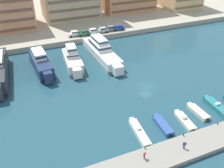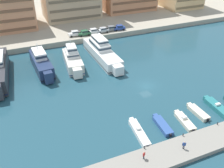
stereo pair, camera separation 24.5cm
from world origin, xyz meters
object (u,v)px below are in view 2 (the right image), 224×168
yacht_ivory_mid_left (73,60)px  motorboat_cream_mid_left (184,121)px  motorboat_blue_left (162,125)px  car_grey_center (111,28)px  car_blue_center_right (119,27)px  car_green_left (84,33)px  pedestrian_near_edge (144,155)px  motorboat_teal_center (218,108)px  car_white_far_left (75,33)px  car_white_mid_left (93,31)px  motorboat_cream_center_left (198,112)px  pedestrian_mid_deck (184,145)px  yacht_white_center_left (102,52)px  car_silver_center_left (103,30)px  motorboat_white_far_left (139,132)px  yacht_navy_left (41,63)px

yacht_ivory_mid_left → motorboat_cream_mid_left: yacht_ivory_mid_left is taller
motorboat_blue_left → car_grey_center: size_ratio=1.55×
car_blue_center_right → car_green_left: bearing=-179.3°
car_blue_center_right → pedestrian_near_edge: bearing=-110.1°
motorboat_teal_center → car_white_far_left: bearing=110.1°
car_white_far_left → car_white_mid_left: size_ratio=1.00×
motorboat_cream_center_left → pedestrian_mid_deck: 11.97m
car_white_mid_left → car_blue_center_right: bearing=-0.9°
yacht_ivory_mid_left → yacht_white_center_left: bearing=10.0°
car_silver_center_left → car_green_left: bearing=-178.7°
motorboat_cream_mid_left → car_grey_center: bearing=85.0°
car_grey_center → car_blue_center_right: size_ratio=1.00×
motorboat_blue_left → car_grey_center: car_grey_center is taller
yacht_ivory_mid_left → motorboat_blue_left: size_ratio=2.33×
yacht_white_center_left → motorboat_white_far_left: 32.96m
yacht_navy_left → car_green_left: size_ratio=4.05×
car_green_left → car_silver_center_left: (6.71, 0.15, 0.00)m
motorboat_white_far_left → yacht_navy_left: bearing=111.4°
yacht_ivory_mid_left → car_grey_center: yacht_ivory_mid_left is taller
yacht_navy_left → motorboat_blue_left: yacht_navy_left is taller
car_silver_center_left → pedestrian_near_edge: (-13.47, -53.91, -0.88)m
car_green_left → car_white_mid_left: same height
car_white_far_left → motorboat_teal_center: bearing=-69.9°
car_silver_center_left → yacht_navy_left: bearing=-146.2°
motorboat_blue_left → car_blue_center_right: car_blue_center_right is taller
car_white_far_left → pedestrian_mid_deck: (3.68, -55.20, -0.87)m
motorboat_white_far_left → car_silver_center_left: car_silver_center_left is taller
yacht_navy_left → yacht_white_center_left: size_ratio=0.73×
yacht_white_center_left → car_green_left: bearing=92.1°
yacht_navy_left → yacht_ivory_mid_left: yacht_ivory_mid_left is taller
car_blue_center_right → car_white_mid_left: bearing=179.1°
car_green_left → car_blue_center_right: size_ratio=0.98×
motorboat_teal_center → car_white_mid_left: size_ratio=2.02×
motorboat_white_far_left → car_blue_center_right: 50.91m
motorboat_cream_center_left → car_green_left: (-9.78, 46.99, 2.28)m
yacht_white_center_left → car_white_mid_left: 15.67m
car_green_left → motorboat_blue_left: bearing=-89.0°
motorboat_white_far_left → yacht_white_center_left: bearing=81.4°
pedestrian_mid_deck → car_green_left: bearing=90.6°
yacht_navy_left → pedestrian_near_edge: yacht_navy_left is taller
motorboat_teal_center → motorboat_cream_mid_left: bearing=-176.2°
motorboat_teal_center → pedestrian_mid_deck: bearing=-153.8°
car_white_far_left → car_green_left: same height
motorboat_blue_left → yacht_ivory_mid_left: bearing=106.9°
car_green_left → yacht_navy_left: bearing=-137.2°
motorboat_cream_center_left → car_white_far_left: car_white_far_left is taller
yacht_ivory_mid_left → motorboat_cream_center_left: size_ratio=2.45×
motorboat_blue_left → car_blue_center_right: (12.17, 47.73, 2.28)m
pedestrian_mid_deck → motorboat_blue_left: bearing=87.8°
motorboat_white_far_left → pedestrian_mid_deck: bearing=-54.2°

